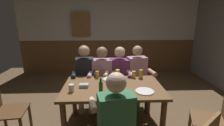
% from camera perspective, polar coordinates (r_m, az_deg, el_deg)
% --- Properties ---
extents(ground_plane, '(7.06, 7.06, 0.00)m').
position_cam_1_polar(ground_plane, '(3.01, 0.21, -20.87)').
color(ground_plane, brown).
extents(back_wall_upper, '(5.65, 0.12, 1.56)m').
position_cam_1_polar(back_wall_upper, '(5.43, -1.30, 16.07)').
color(back_wall_upper, beige).
extents(back_wall_wainscot, '(5.65, 0.12, 1.07)m').
position_cam_1_polar(back_wall_wainscot, '(5.57, -1.22, 2.42)').
color(back_wall_wainscot, brown).
rests_on(back_wall_wainscot, ground_plane).
extents(dining_table, '(1.54, 0.94, 0.74)m').
position_cam_1_polar(dining_table, '(2.66, 0.25, -10.09)').
color(dining_table, brown).
rests_on(dining_table, ground_plane).
extents(person_0, '(0.52, 0.56, 1.26)m').
position_cam_1_polar(person_0, '(3.31, -9.25, -3.91)').
color(person_0, black).
rests_on(person_0, ground_plane).
extents(person_1, '(0.54, 0.52, 1.23)m').
position_cam_1_polar(person_1, '(3.29, -3.38, -4.11)').
color(person_1, '#B78493').
rests_on(person_1, ground_plane).
extents(person_2, '(0.57, 0.58, 1.23)m').
position_cam_1_polar(person_2, '(3.30, 2.44, -4.17)').
color(person_2, '#6B2D66').
rests_on(person_2, ground_plane).
extents(person_3, '(0.55, 0.57, 1.25)m').
position_cam_1_polar(person_3, '(3.35, 8.87, -3.97)').
color(person_3, '#B78493').
rests_on(person_3, ground_plane).
extents(person_4, '(0.58, 0.60, 1.22)m').
position_cam_1_polar(person_4, '(2.02, 0.89, -17.47)').
color(person_4, '#33724C').
rests_on(person_4, ground_plane).
extents(chair_empty_near_right, '(0.57, 0.57, 0.88)m').
position_cam_1_polar(chair_empty_near_right, '(2.71, 32.06, -15.95)').
color(chair_empty_near_right, brown).
rests_on(chair_empty_near_right, ground_plane).
extents(chair_empty_near_left, '(0.49, 0.49, 0.88)m').
position_cam_1_polar(chair_empty_near_left, '(2.96, -33.08, -13.41)').
color(chair_empty_near_left, brown).
rests_on(chair_empty_near_left, ground_plane).
extents(condiment_caddy, '(0.14, 0.10, 0.05)m').
position_cam_1_polar(condiment_caddy, '(2.62, -9.64, -7.61)').
color(condiment_caddy, '#B2B7BC').
rests_on(condiment_caddy, dining_table).
extents(plate_0, '(0.27, 0.27, 0.01)m').
position_cam_1_polar(plate_0, '(2.48, 11.14, -9.49)').
color(plate_0, white).
rests_on(plate_0, dining_table).
extents(plate_1, '(0.21, 0.21, 0.01)m').
position_cam_1_polar(plate_1, '(2.89, -1.10, -5.56)').
color(plate_1, white).
rests_on(plate_1, dining_table).
extents(bottle_0, '(0.07, 0.07, 0.25)m').
position_cam_1_polar(bottle_0, '(2.49, -0.21, -6.77)').
color(bottle_0, '#195923').
rests_on(bottle_0, dining_table).
extents(bottle_1, '(0.06, 0.06, 0.23)m').
position_cam_1_polar(bottle_1, '(2.36, -3.86, -8.25)').
color(bottle_1, '#195923').
rests_on(bottle_1, dining_table).
extents(pint_glass_0, '(0.07, 0.07, 0.12)m').
position_cam_1_polar(pint_glass_0, '(2.99, 7.47, -3.88)').
color(pint_glass_0, '#E5C64C').
rests_on(pint_glass_0, dining_table).
extents(pint_glass_1, '(0.07, 0.07, 0.15)m').
position_cam_1_polar(pint_glass_1, '(2.99, 9.86, -3.68)').
color(pint_glass_1, gold).
rests_on(pint_glass_1, dining_table).
extents(pint_glass_2, '(0.06, 0.06, 0.12)m').
position_cam_1_polar(pint_glass_2, '(2.97, -5.11, -3.95)').
color(pint_glass_2, gold).
rests_on(pint_glass_2, dining_table).
extents(pint_glass_3, '(0.07, 0.07, 0.14)m').
position_cam_1_polar(pint_glass_3, '(2.98, 1.95, -3.59)').
color(pint_glass_3, '#E5C64C').
rests_on(pint_glass_3, dining_table).
extents(pint_glass_4, '(0.08, 0.08, 0.11)m').
position_cam_1_polar(pint_glass_4, '(2.49, -13.75, -8.31)').
color(pint_glass_4, white).
rests_on(pint_glass_4, dining_table).
extents(wall_dart_cabinet, '(0.56, 0.15, 0.70)m').
position_cam_1_polar(wall_dart_cabinet, '(5.35, -10.65, 12.96)').
color(wall_dart_cabinet, brown).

